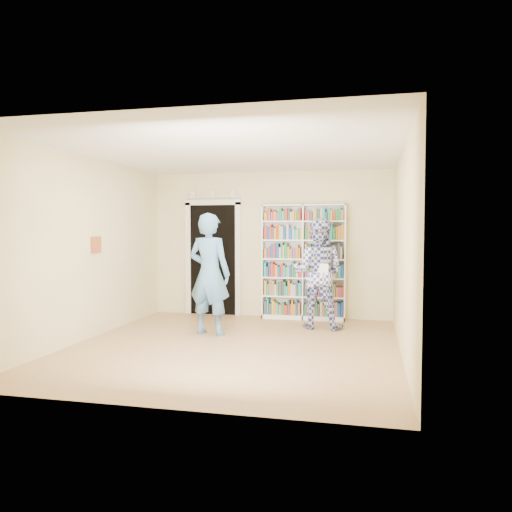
# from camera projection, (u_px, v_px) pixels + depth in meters

# --- Properties ---
(floor) EXTENTS (5.00, 5.00, 0.00)m
(floor) POSITION_uv_depth(u_px,v_px,m) (234.00, 346.00, 6.97)
(floor) COLOR #AA7E52
(floor) RESTS_ON ground
(ceiling) EXTENTS (5.00, 5.00, 0.00)m
(ceiling) POSITION_uv_depth(u_px,v_px,m) (234.00, 151.00, 6.83)
(ceiling) COLOR white
(ceiling) RESTS_ON wall_back
(wall_back) EXTENTS (4.50, 0.00, 4.50)m
(wall_back) POSITION_uv_depth(u_px,v_px,m) (269.00, 245.00, 9.33)
(wall_back) COLOR #F7E6AA
(wall_back) RESTS_ON floor
(wall_left) EXTENTS (0.00, 5.00, 5.00)m
(wall_left) POSITION_uv_depth(u_px,v_px,m) (88.00, 248.00, 7.40)
(wall_left) COLOR #F7E6AA
(wall_left) RESTS_ON floor
(wall_right) EXTENTS (0.00, 5.00, 5.00)m
(wall_right) POSITION_uv_depth(u_px,v_px,m) (403.00, 251.00, 6.40)
(wall_right) COLOR #F7E6AA
(wall_right) RESTS_ON floor
(bookshelf) EXTENTS (1.51, 0.28, 2.08)m
(bookshelf) POSITION_uv_depth(u_px,v_px,m) (304.00, 262.00, 9.05)
(bookshelf) COLOR white
(bookshelf) RESTS_ON floor
(doorway) EXTENTS (1.10, 0.08, 2.43)m
(doorway) POSITION_uv_depth(u_px,v_px,m) (213.00, 253.00, 9.56)
(doorway) COLOR black
(doorway) RESTS_ON floor
(wall_art) EXTENTS (0.03, 0.25, 0.25)m
(wall_art) POSITION_uv_depth(u_px,v_px,m) (96.00, 245.00, 7.58)
(wall_art) COLOR brown
(wall_art) RESTS_ON wall_left
(man_blue) EXTENTS (0.76, 0.57, 1.89)m
(man_blue) POSITION_uv_depth(u_px,v_px,m) (209.00, 274.00, 7.73)
(man_blue) COLOR #4F7EB0
(man_blue) RESTS_ON floor
(man_plaid) EXTENTS (0.96, 0.79, 1.82)m
(man_plaid) POSITION_uv_depth(u_px,v_px,m) (318.00, 273.00, 8.24)
(man_plaid) COLOR navy
(man_plaid) RESTS_ON floor
(paper_sheet) EXTENTS (0.20, 0.03, 0.28)m
(paper_sheet) POSITION_uv_depth(u_px,v_px,m) (322.00, 272.00, 7.96)
(paper_sheet) COLOR white
(paper_sheet) RESTS_ON man_plaid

